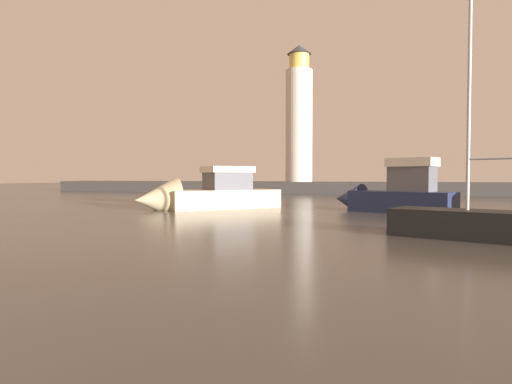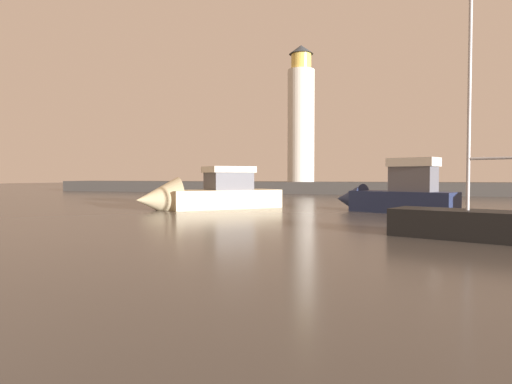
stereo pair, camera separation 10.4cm
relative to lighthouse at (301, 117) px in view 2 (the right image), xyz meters
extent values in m
plane|color=#4C4742|center=(7.23, -27.37, -9.51)|extent=(220.00, 220.00, 0.00)
cube|color=#423F3D|center=(7.23, 0.00, -8.80)|extent=(83.90, 6.56, 1.42)
cylinder|color=silver|center=(0.00, 0.00, -1.09)|extent=(3.36, 3.36, 14.01)
cylinder|color=#F2CC59|center=(0.00, 0.00, 6.90)|extent=(2.52, 2.52, 1.96)
cone|color=#33383D|center=(0.00, 0.00, 8.44)|extent=(3.02, 3.02, 1.12)
cube|color=beige|center=(1.84, -28.24, -8.91)|extent=(7.10, 7.35, 1.21)
cone|color=beige|center=(-1.14, -31.47, -8.85)|extent=(3.80, 3.79, 2.77)
cube|color=#595960|center=(2.10, -27.96, -7.74)|extent=(3.44, 3.47, 1.14)
cube|color=silver|center=(2.10, -27.96, -6.97)|extent=(3.79, 3.82, 0.40)
cube|color=#1E284C|center=(13.10, -28.30, -8.90)|extent=(6.18, 4.09, 1.24)
cone|color=#1E284C|center=(9.93, -27.00, -8.83)|extent=(2.41, 2.48, 1.93)
cube|color=#595960|center=(13.66, -28.53, -7.57)|extent=(2.72, 2.14, 1.41)
cube|color=silver|center=(13.66, -28.53, -6.62)|extent=(3.00, 2.35, 0.49)
cube|color=black|center=(16.06, -39.08, -9.03)|extent=(6.34, 3.62, 0.96)
cylinder|color=#B7B7BC|center=(15.48, -38.89, -3.79)|extent=(0.12, 0.12, 9.54)
camera|label=1|loc=(13.80, -55.45, -7.43)|focal=31.61mm
camera|label=2|loc=(13.89, -55.41, -7.43)|focal=31.61mm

